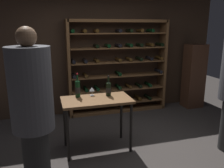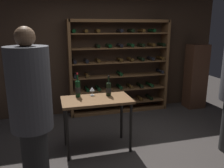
{
  "view_description": "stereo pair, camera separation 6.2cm",
  "coord_description": "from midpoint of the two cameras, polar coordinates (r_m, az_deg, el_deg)",
  "views": [
    {
      "loc": [
        -1.22,
        -3.06,
        1.94
      ],
      "look_at": [
        -0.25,
        0.29,
        1.06
      ],
      "focal_mm": 37.19,
      "sensor_mm": 36.0,
      "label": 1
    },
    {
      "loc": [
        -1.16,
        -3.07,
        1.94
      ],
      "look_at": [
        -0.25,
        0.29,
        1.06
      ],
      "focal_mm": 37.19,
      "sensor_mm": 36.0,
      "label": 2
    }
  ],
  "objects": [
    {
      "name": "ground_plane",
      "position": [
        3.81,
        4.49,
        -16.5
      ],
      "size": [
        10.12,
        10.12,
        0.0
      ],
      "primitive_type": "plane",
      "color": "#383330"
    },
    {
      "name": "back_wall",
      "position": [
        5.28,
        -3.14,
        8.51
      ],
      "size": [
        5.5,
        0.1,
        2.86
      ],
      "primitive_type": "cube",
      "color": "#3D2B1E",
      "rests_on": "ground"
    },
    {
      "name": "wine_rack",
      "position": [
        5.23,
        1.21,
        4.12
      ],
      "size": [
        2.26,
        0.32,
        2.08
      ],
      "color": "brown",
      "rests_on": "ground"
    },
    {
      "name": "tasting_table",
      "position": [
        3.63,
        -4.27,
        -5.24
      ],
      "size": [
        1.07,
        0.58,
        0.84
      ],
      "color": "brown",
      "rests_on": "ground"
    },
    {
      "name": "person_guest_khaki",
      "position": [
        2.67,
        -19.6,
        -5.73
      ],
      "size": [
        0.46,
        0.46,
        1.94
      ],
      "rotation": [
        0.0,
        0.0,
        -2.53
      ],
      "color": "#282828",
      "rests_on": "ground"
    },
    {
      "name": "wine_crate",
      "position": [
        4.78,
        -18.14,
        -8.5
      ],
      "size": [
        0.56,
        0.46,
        0.32
      ],
      "primitive_type": "cube",
      "rotation": [
        0.0,
        0.0,
        0.28
      ],
      "color": "brown",
      "rests_on": "ground"
    },
    {
      "name": "display_cabinet",
      "position": [
        5.93,
        19.17,
        1.85
      ],
      "size": [
        0.44,
        0.36,
        1.53
      ],
      "primitive_type": "cube",
      "color": "#4C2D1E",
      "rests_on": "ground"
    },
    {
      "name": "wine_bottle_gold_foil",
      "position": [
        3.71,
        -1.35,
        -1.12
      ],
      "size": [
        0.08,
        0.08,
        0.33
      ],
      "color": "black",
      "rests_on": "tasting_table"
    },
    {
      "name": "wine_bottle_black_capsule",
      "position": [
        3.68,
        -8.92,
        -1.07
      ],
      "size": [
        0.08,
        0.08,
        0.38
      ],
      "color": "black",
      "rests_on": "tasting_table"
    },
    {
      "name": "wine_glass_stemmed_center",
      "position": [
        3.75,
        -5.42,
        -1.35
      ],
      "size": [
        0.08,
        0.08,
        0.14
      ],
      "color": "silver",
      "rests_on": "tasting_table"
    }
  ]
}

